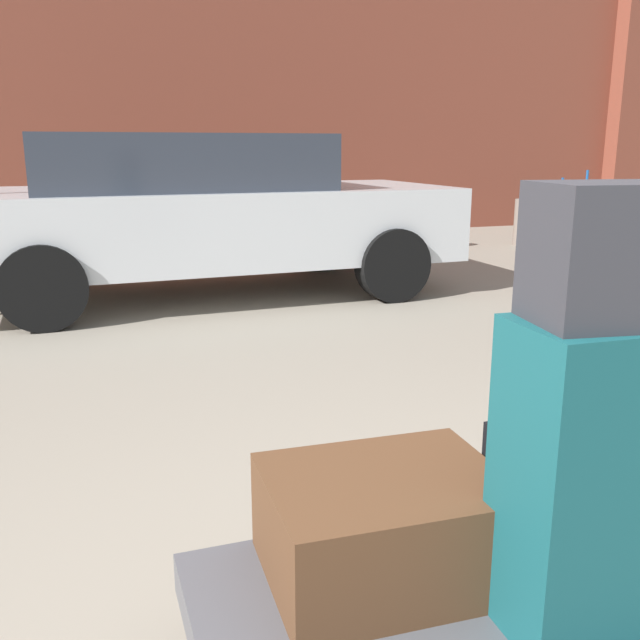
{
  "coord_description": "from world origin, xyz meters",
  "views": [
    {
      "loc": [
        -0.83,
        -1.18,
        1.32
      ],
      "look_at": [
        0.0,
        1.2,
        0.69
      ],
      "focal_mm": 39.19,
      "sensor_mm": 36.0,
      "label": 1
    }
  ],
  "objects_px": {
    "suitcase_black_rear_right": "(604,484)",
    "parked_car": "(202,211)",
    "bollard_kerb_near": "(329,230)",
    "bollard_kerb_far": "(522,222)",
    "duffel_bag_charcoal_topmost_pile": "(609,254)",
    "suitcase_brown_stacked_top": "(384,525)",
    "bicycle_leaning": "(568,210)",
    "luggage_cart": "(491,617)",
    "suitcase_teal_center": "(586,480)",
    "bollard_kerb_mid": "(431,226)"
  },
  "relations": [
    {
      "from": "suitcase_black_rear_right",
      "to": "parked_car",
      "type": "relative_size",
      "value": 0.11
    },
    {
      "from": "bollard_kerb_near",
      "to": "bollard_kerb_far",
      "type": "distance_m",
      "value": 2.81
    },
    {
      "from": "duffel_bag_charcoal_topmost_pile",
      "to": "bollard_kerb_near",
      "type": "bearing_deg",
      "value": 82.98
    },
    {
      "from": "duffel_bag_charcoal_topmost_pile",
      "to": "suitcase_black_rear_right",
      "type": "bearing_deg",
      "value": 50.77
    },
    {
      "from": "suitcase_black_rear_right",
      "to": "parked_car",
      "type": "bearing_deg",
      "value": 88.82
    },
    {
      "from": "suitcase_brown_stacked_top",
      "to": "suitcase_black_rear_right",
      "type": "bearing_deg",
      "value": 0.02
    },
    {
      "from": "bicycle_leaning",
      "to": "duffel_bag_charcoal_topmost_pile",
      "type": "bearing_deg",
      "value": -128.09
    },
    {
      "from": "luggage_cart",
      "to": "suitcase_teal_center",
      "type": "distance_m",
      "value": 0.44
    },
    {
      "from": "suitcase_black_rear_right",
      "to": "bollard_kerb_mid",
      "type": "distance_m",
      "value": 7.54
    },
    {
      "from": "suitcase_brown_stacked_top",
      "to": "duffel_bag_charcoal_topmost_pile",
      "type": "xyz_separation_m",
      "value": [
        0.31,
        -0.29,
        0.66
      ]
    },
    {
      "from": "duffel_bag_charcoal_topmost_pile",
      "to": "bollard_kerb_mid",
      "type": "relative_size",
      "value": 0.44
    },
    {
      "from": "bollard_kerb_mid",
      "to": "duffel_bag_charcoal_topmost_pile",
      "type": "bearing_deg",
      "value": -115.75
    },
    {
      "from": "suitcase_teal_center",
      "to": "duffel_bag_charcoal_topmost_pile",
      "type": "xyz_separation_m",
      "value": [
        0.0,
        0.0,
        0.46
      ]
    },
    {
      "from": "duffel_bag_charcoal_topmost_pile",
      "to": "suitcase_teal_center",
      "type": "bearing_deg",
      "value": -107.77
    },
    {
      "from": "bicycle_leaning",
      "to": "bollard_kerb_mid",
      "type": "bearing_deg",
      "value": -163.64
    },
    {
      "from": "luggage_cart",
      "to": "duffel_bag_charcoal_topmost_pile",
      "type": "xyz_separation_m",
      "value": [
        0.1,
        -0.15,
        0.86
      ]
    },
    {
      "from": "parked_car",
      "to": "bollard_kerb_near",
      "type": "distance_m",
      "value": 2.71
    },
    {
      "from": "suitcase_teal_center",
      "to": "bollard_kerb_mid",
      "type": "relative_size",
      "value": 1.05
    },
    {
      "from": "luggage_cart",
      "to": "bollard_kerb_near",
      "type": "height_order",
      "value": "bollard_kerb_near"
    },
    {
      "from": "luggage_cart",
      "to": "parked_car",
      "type": "xyz_separation_m",
      "value": [
        0.23,
        5.08,
        0.49
      ]
    },
    {
      "from": "suitcase_brown_stacked_top",
      "to": "bicycle_leaning",
      "type": "relative_size",
      "value": 0.32
    },
    {
      "from": "bicycle_leaning",
      "to": "parked_car",
      "type": "bearing_deg",
      "value": -156.03
    },
    {
      "from": "bollard_kerb_far",
      "to": "luggage_cart",
      "type": "bearing_deg",
      "value": -125.23
    },
    {
      "from": "bollard_kerb_near",
      "to": "duffel_bag_charcoal_topmost_pile",
      "type": "bearing_deg",
      "value": -105.82
    },
    {
      "from": "duffel_bag_charcoal_topmost_pile",
      "to": "parked_car",
      "type": "relative_size",
      "value": 0.06
    },
    {
      "from": "suitcase_teal_center",
      "to": "parked_car",
      "type": "height_order",
      "value": "parked_car"
    },
    {
      "from": "suitcase_teal_center",
      "to": "bollard_kerb_near",
      "type": "distance_m",
      "value": 7.41
    },
    {
      "from": "suitcase_brown_stacked_top",
      "to": "duffel_bag_charcoal_topmost_pile",
      "type": "distance_m",
      "value": 0.79
    },
    {
      "from": "suitcase_brown_stacked_top",
      "to": "duffel_bag_charcoal_topmost_pile",
      "type": "relative_size",
      "value": 1.98
    },
    {
      "from": "suitcase_black_rear_right",
      "to": "bollard_kerb_near",
      "type": "distance_m",
      "value": 7.07
    },
    {
      "from": "bicycle_leaning",
      "to": "bollard_kerb_near",
      "type": "xyz_separation_m",
      "value": [
        -4.21,
        -0.82,
        -0.06
      ]
    },
    {
      "from": "suitcase_brown_stacked_top",
      "to": "bollard_kerb_near",
      "type": "relative_size",
      "value": 0.87
    },
    {
      "from": "luggage_cart",
      "to": "parked_car",
      "type": "distance_m",
      "value": 5.11
    },
    {
      "from": "luggage_cart",
      "to": "bollard_kerb_mid",
      "type": "xyz_separation_m",
      "value": [
        3.53,
        6.97,
        0.04
      ]
    },
    {
      "from": "suitcase_teal_center",
      "to": "suitcase_black_rear_right",
      "type": "height_order",
      "value": "suitcase_teal_center"
    },
    {
      "from": "suitcase_brown_stacked_top",
      "to": "bollard_kerb_far",
      "type": "relative_size",
      "value": 0.87
    },
    {
      "from": "suitcase_brown_stacked_top",
      "to": "parked_car",
      "type": "distance_m",
      "value": 4.97
    },
    {
      "from": "bollard_kerb_near",
      "to": "parked_car",
      "type": "bearing_deg",
      "value": -134.95
    },
    {
      "from": "luggage_cart",
      "to": "parked_car",
      "type": "relative_size",
      "value": 0.31
    },
    {
      "from": "suitcase_brown_stacked_top",
      "to": "bollard_kerb_near",
      "type": "distance_m",
      "value": 7.21
    },
    {
      "from": "duffel_bag_charcoal_topmost_pile",
      "to": "parked_car",
      "type": "distance_m",
      "value": 5.25
    },
    {
      "from": "bicycle_leaning",
      "to": "suitcase_teal_center",
      "type": "bearing_deg",
      "value": -128.09
    },
    {
      "from": "bicycle_leaning",
      "to": "bollard_kerb_far",
      "type": "distance_m",
      "value": 1.62
    },
    {
      "from": "suitcase_teal_center",
      "to": "duffel_bag_charcoal_topmost_pile",
      "type": "bearing_deg",
      "value": 66.04
    },
    {
      "from": "bollard_kerb_near",
      "to": "bollard_kerb_mid",
      "type": "distance_m",
      "value": 1.42
    },
    {
      "from": "suitcase_teal_center",
      "to": "bollard_kerb_near",
      "type": "relative_size",
      "value": 1.05
    },
    {
      "from": "suitcase_black_rear_right",
      "to": "bicycle_leaning",
      "type": "height_order",
      "value": "bicycle_leaning"
    },
    {
      "from": "duffel_bag_charcoal_topmost_pile",
      "to": "bollard_kerb_mid",
      "type": "height_order",
      "value": "duffel_bag_charcoal_topmost_pile"
    },
    {
      "from": "duffel_bag_charcoal_topmost_pile",
      "to": "bollard_kerb_mid",
      "type": "xyz_separation_m",
      "value": [
        3.44,
        7.12,
        -0.81
      ]
    },
    {
      "from": "suitcase_teal_center",
      "to": "bollard_kerb_near",
      "type": "bearing_deg",
      "value": 76.78
    }
  ]
}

